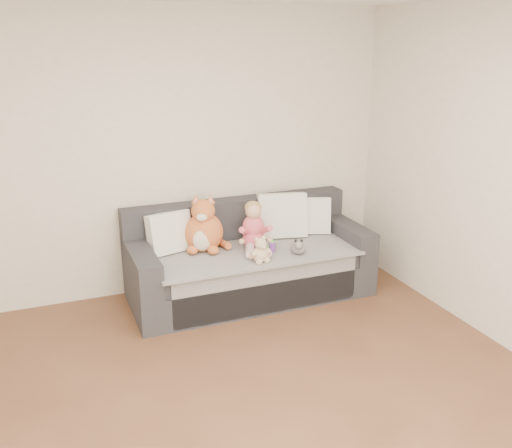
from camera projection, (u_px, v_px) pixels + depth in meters
The scene contains 10 objects.
room_shell at pixel (230, 221), 3.29m from camera, with size 5.00×5.00×5.00m.
sofa at pixel (248, 263), 5.31m from camera, with size 2.20×0.94×0.85m.
cushion_left at pixel (169, 233), 5.08m from camera, with size 0.43×0.28×0.38m.
cushion_right_back at pixel (282, 215), 5.46m from camera, with size 0.50×0.31×0.44m.
cushion_right_front at pixel (310, 216), 5.58m from camera, with size 0.42×0.30×0.37m.
toddler at pixel (254, 229), 5.17m from camera, with size 0.31×0.45×0.44m.
plush_cat at pixel (204, 229), 5.12m from camera, with size 0.41×0.37×0.53m.
teddy_bear at pixel (261, 252), 4.87m from camera, with size 0.19×0.14×0.24m.
plush_cow at pixel (298, 247), 5.06m from camera, with size 0.13×0.19×0.16m.
sippy_cup at pixel (272, 245), 5.11m from camera, with size 0.11×0.09×0.12m.
Camera 1 is at (-1.03, -2.54, 2.31)m, focal length 40.00 mm.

